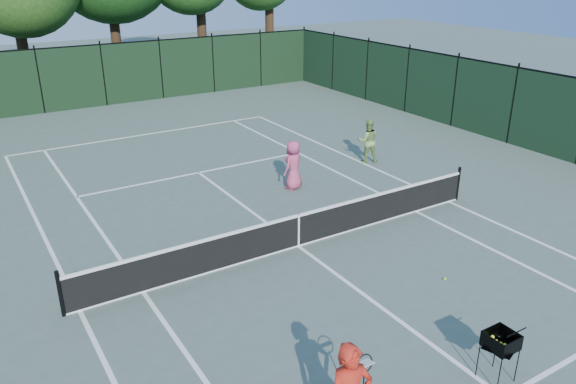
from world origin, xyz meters
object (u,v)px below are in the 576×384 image
ball_hopper (501,341)px  loose_ball_near_cart (507,334)px  loose_ball_midcourt (445,279)px  player_green (368,141)px  player_pink (293,165)px

ball_hopper → loose_ball_near_cart: size_ratio=14.01×
loose_ball_midcourt → player_green: bearing=63.2°
player_green → ball_hopper: bearing=86.3°
player_green → player_pink: bearing=36.3°
ball_hopper → loose_ball_near_cart: 1.57m
player_pink → ball_hopper: size_ratio=1.68×
player_pink → loose_ball_midcourt: bearing=67.0°
ball_hopper → loose_ball_midcourt: 3.38m
loose_ball_near_cart → loose_ball_midcourt: bearing=76.4°
player_green → ball_hopper: 11.59m
player_green → ball_hopper: player_green is taller
player_pink → loose_ball_near_cart: size_ratio=23.51×
loose_ball_near_cart → loose_ball_midcourt: size_ratio=1.00×
loose_ball_midcourt → ball_hopper: bearing=-121.4°
player_green → ball_hopper: size_ratio=1.68×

